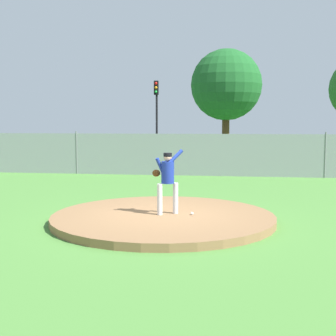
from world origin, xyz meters
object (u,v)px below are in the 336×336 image
(pitcher_youth, at_px, (167,176))
(baseball, at_px, (192,213))
(traffic_cone_orange, at_px, (264,166))
(traffic_light_near, at_px, (157,107))
(parked_car_champagne, at_px, (39,151))
(parked_car_silver, at_px, (198,152))
(parked_car_burgundy, at_px, (94,150))

(pitcher_youth, height_order, baseball, pitcher_youth)
(traffic_cone_orange, height_order, traffic_light_near, traffic_light_near)
(baseball, height_order, traffic_cone_orange, traffic_cone_orange)
(parked_car_champagne, height_order, traffic_cone_orange, parked_car_champagne)
(traffic_cone_orange, bearing_deg, parked_car_silver, 152.04)
(baseball, bearing_deg, parked_car_silver, 93.98)
(traffic_light_near, bearing_deg, pitcher_youth, -79.51)
(parked_car_champagne, bearing_deg, traffic_light_near, 34.70)
(pitcher_youth, height_order, parked_car_silver, pitcher_youth)
(parked_car_silver, height_order, traffic_cone_orange, parked_car_silver)
(parked_car_silver, relative_size, traffic_cone_orange, 8.48)
(traffic_light_near, bearing_deg, parked_car_burgundy, -130.63)
(parked_car_burgundy, xyz_separation_m, traffic_cone_orange, (9.74, -2.22, -0.59))
(baseball, xyz_separation_m, parked_car_champagne, (-10.28, 14.04, 0.59))
(traffic_cone_orange, distance_m, traffic_light_near, 9.42)
(baseball, bearing_deg, parked_car_champagne, 126.20)
(parked_car_burgundy, bearing_deg, traffic_light_near, 49.37)
(parked_car_silver, bearing_deg, baseball, -86.02)
(pitcher_youth, relative_size, traffic_cone_orange, 2.98)
(pitcher_youth, xyz_separation_m, parked_car_silver, (-0.37, 14.38, -0.31))
(parked_car_burgundy, bearing_deg, traffic_cone_orange, -12.84)
(pitcher_youth, distance_m, parked_car_champagne, 17.02)
(parked_car_burgundy, bearing_deg, baseball, -64.07)
(pitcher_youth, xyz_separation_m, parked_car_champagne, (-9.65, 14.02, -0.32))
(parked_car_champagne, distance_m, traffic_cone_orange, 12.96)
(baseball, height_order, parked_car_silver, parked_car_silver)
(baseball, distance_m, parked_car_champagne, 17.41)
(parked_car_champagne, distance_m, parked_car_burgundy, 3.19)
(traffic_cone_orange, relative_size, traffic_light_near, 0.11)
(parked_car_champagne, bearing_deg, baseball, -53.80)
(parked_car_champagne, xyz_separation_m, traffic_cone_orange, (12.86, -1.54, -0.56))
(parked_car_champagne, xyz_separation_m, traffic_light_near, (6.25, 4.33, 2.70))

